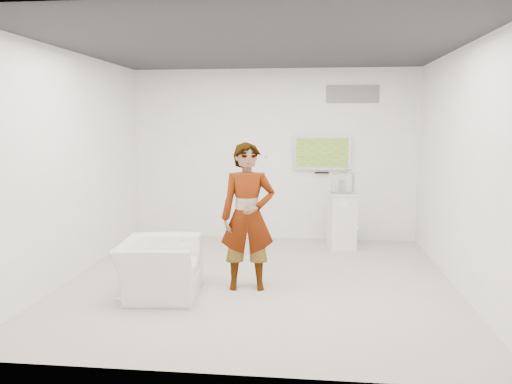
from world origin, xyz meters
The scene contains 10 objects.
room centered at (0.00, 0.00, 1.50)m, with size 5.01×5.01×3.00m.
tv centered at (0.85, 2.45, 1.55)m, with size 1.00×0.08×0.60m, color silver.
logo_decal centered at (1.35, 2.49, 2.55)m, with size 0.90×0.02×0.30m, color slate.
person centered at (-0.11, -0.31, 0.91)m, with size 0.67×0.44×1.83m, color silver.
armchair centered at (-1.13, -0.67, 0.33)m, with size 1.03×0.90×0.67m, color silver.
pedestal centered at (1.18, 1.84, 0.47)m, with size 0.45×0.45×0.93m, color silver.
floor_uplight centered at (1.45, 2.34, 0.13)m, with size 0.17×0.17×0.27m, color silver.
vitrine centered at (1.18, 1.84, 1.10)m, with size 0.33×0.33×0.33m, color silver.
console centered at (1.18, 1.84, 1.04)m, with size 0.05×0.16×0.22m, color silver.
wii_remote centered at (0.12, -0.13, 1.65)m, with size 0.03×0.13×0.03m, color silver.
Camera 1 is at (0.65, -6.32, 2.06)m, focal length 35.00 mm.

